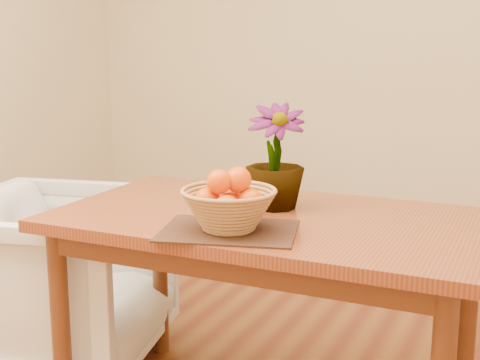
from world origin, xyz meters
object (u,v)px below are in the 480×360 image
at_px(table, 268,240).
at_px(armchair, 60,272).
at_px(wicker_basket, 229,211).
at_px(potted_plant, 275,157).

xyz_separation_m(table, armchair, (-0.93, 0.05, -0.26)).
distance_m(table, armchair, 0.96).
distance_m(wicker_basket, armchair, 1.03).
relative_size(table, potted_plant, 3.93).
height_order(potted_plant, armchair, potted_plant).
bearing_deg(armchair, table, -105.15).
relative_size(potted_plant, armchair, 0.45).
height_order(table, wicker_basket, wicker_basket).
bearing_deg(potted_plant, table, -104.95).
distance_m(wicker_basket, potted_plant, 0.35).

